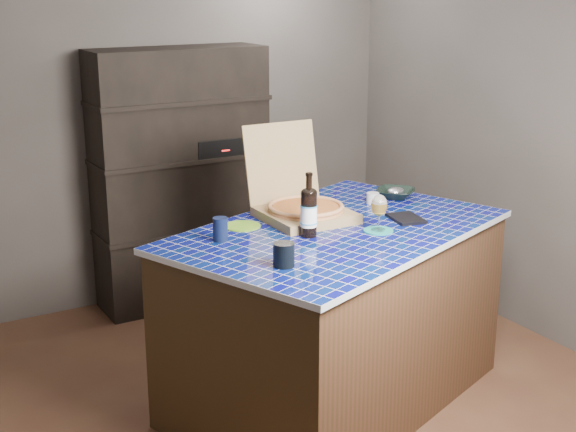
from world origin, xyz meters
TOP-DOWN VIEW (x-y plane):
  - room at (0.00, 0.00)m, footprint 3.50×3.50m
  - shelving_unit at (0.00, 1.53)m, footprint 1.20×0.41m
  - kitchen_island at (0.14, -0.22)m, footprint 2.07×1.69m
  - pizza_box at (0.08, 0.03)m, footprint 0.45×0.55m
  - mead_bottle at (-0.06, -0.26)m, footprint 0.09×0.09m
  - teal_trivet at (0.29, -0.37)m, footprint 0.15×0.15m
  - wine_glass at (0.29, -0.37)m, footprint 0.08×0.08m
  - tumbler at (-0.39, -0.58)m, footprint 0.10×0.10m
  - dvd_case at (0.55, -0.28)m, footprint 0.19×0.24m
  - bowl at (0.78, 0.11)m, footprint 0.32×0.32m
  - foil_contents at (0.78, 0.11)m, footprint 0.11×0.09m
  - white_jar at (0.59, 0.08)m, footprint 0.07×0.07m
  - navy_cup at (-0.48, -0.10)m, footprint 0.07×0.07m
  - green_trivet at (-0.28, 0.06)m, footprint 0.20×0.20m

SIDE VIEW (x-z plane):
  - kitchen_island at x=0.14m, z-range 0.00..0.98m
  - shelving_unit at x=0.00m, z-range 0.00..1.80m
  - green_trivet at x=-0.28m, z-range 0.98..0.99m
  - teal_trivet at x=0.29m, z-range 0.98..0.99m
  - dvd_case at x=0.55m, z-range 0.98..1.00m
  - bowl at x=0.78m, z-range 0.98..1.04m
  - white_jar at x=0.59m, z-range 0.98..1.04m
  - foil_contents at x=0.78m, z-range 1.00..1.05m
  - tumbler at x=-0.39m, z-range 0.98..1.09m
  - navy_cup at x=-0.48m, z-range 0.98..1.10m
  - pizza_box at x=0.08m, z-range 0.81..1.29m
  - mead_bottle at x=-0.06m, z-range 0.95..1.28m
  - wine_glass at x=0.29m, z-range 1.02..1.21m
  - room at x=0.00m, z-range -0.50..3.00m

